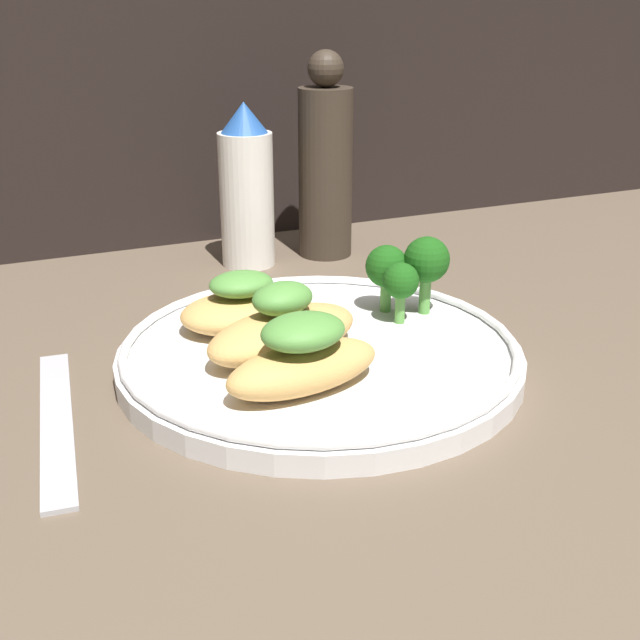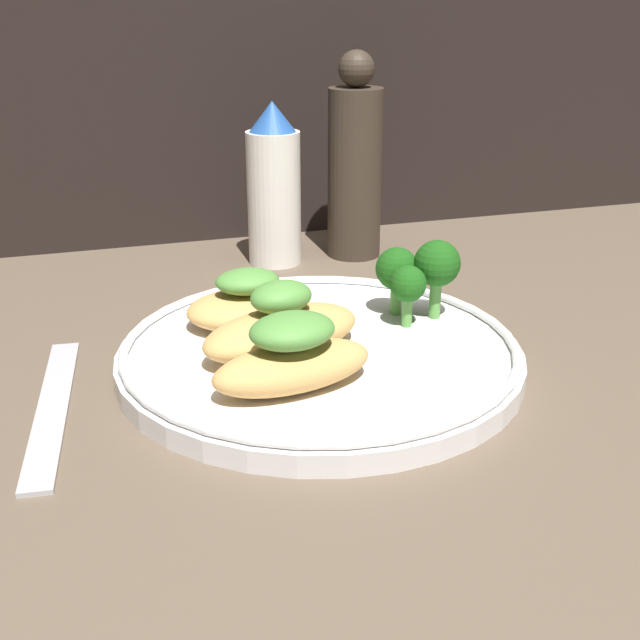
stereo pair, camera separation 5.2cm
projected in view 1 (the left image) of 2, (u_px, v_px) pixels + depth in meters
The scene contains 9 objects.
ground_plane at pixel (320, 374), 53.81cm from camera, with size 180.00×180.00×1.00cm, color brown.
plate at pixel (320, 353), 53.25cm from camera, with size 26.78×26.78×2.00cm.
grilled_meat_front at pixel (303, 359), 46.86cm from camera, with size 10.62×6.07×4.69cm.
grilled_meat_middle at pixel (285, 331), 51.15cm from camera, with size 12.30×8.65×4.91cm.
grilled_meat_back at pixel (242, 308), 55.50cm from camera, with size 9.03×6.69×4.16cm.
broccoli_bunch at pixel (407, 268), 57.32cm from camera, with size 5.64×5.25×5.77cm.
sauce_bottle at pixel (246, 189), 71.29cm from camera, with size 4.83×4.83×14.57cm.
pepper_grinder at pixel (325, 166), 73.56cm from camera, with size 4.98×4.98×18.64cm.
fork at pixel (56, 419), 46.50cm from camera, with size 3.60×18.53×0.60cm.
Camera 1 is at (-19.33, -44.37, 23.29)cm, focal length 45.00 mm.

